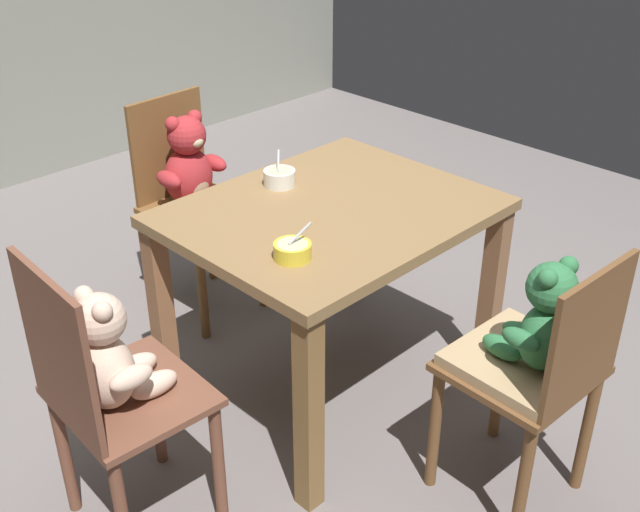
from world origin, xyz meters
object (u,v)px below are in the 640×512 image
porridge_bowl_white_far_center (279,178)px  teddy_chair_near_left (109,375)px  dining_table (331,239)px  porridge_bowl_yellow_near_left (293,250)px  teddy_chair_near_front (537,349)px  teddy_chair_far_center (191,181)px

porridge_bowl_white_far_center → teddy_chair_near_left: bearing=-161.4°
teddy_chair_near_left → porridge_bowl_white_far_center: (0.88, 0.30, 0.20)m
dining_table → teddy_chair_near_left: 0.89m
dining_table → porridge_bowl_yellow_near_left: bearing=-153.6°
dining_table → teddy_chair_near_front: 0.78m
dining_table → porridge_bowl_white_far_center: (-0.00, 0.25, 0.15)m
teddy_chair_near_front → porridge_bowl_white_far_center: (-0.03, 1.03, 0.21)m
porridge_bowl_white_far_center → porridge_bowl_yellow_near_left: bearing=-127.8°
teddy_chair_far_center → teddy_chair_near_front: size_ratio=1.04×
teddy_chair_far_center → teddy_chair_near_left: teddy_chair_near_left is taller
porridge_bowl_yellow_near_left → porridge_bowl_white_far_center: bearing=52.2°
teddy_chair_far_center → teddy_chair_near_front: teddy_chair_far_center is taller
teddy_chair_near_front → porridge_bowl_yellow_near_left: (-0.34, 0.62, 0.21)m
teddy_chair_near_front → porridge_bowl_white_far_center: bearing=4.1°
dining_table → teddy_chair_near_front: teddy_chair_near_front is taller
teddy_chair_near_front → porridge_bowl_white_far_center: size_ratio=7.73×
teddy_chair_near_left → porridge_bowl_yellow_near_left: 0.61m
porridge_bowl_white_far_center → porridge_bowl_yellow_near_left: porridge_bowl_white_far_center is taller
dining_table → porridge_bowl_white_far_center: bearing=91.1°
teddy_chair_far_center → porridge_bowl_yellow_near_left: bearing=-21.5°
porridge_bowl_white_far_center → porridge_bowl_yellow_near_left: (-0.31, -0.41, -0.00)m
teddy_chair_near_front → porridge_bowl_yellow_near_left: size_ratio=7.23×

